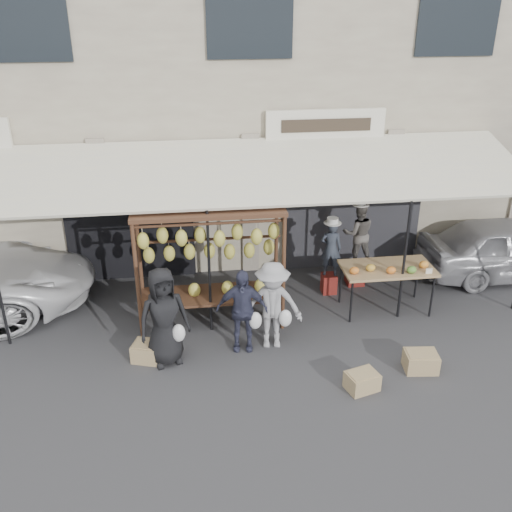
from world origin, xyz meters
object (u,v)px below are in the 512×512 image
(banana_rack, at_px, (209,245))
(customer_right, at_px, (272,305))
(crate_near_b, at_px, (421,361))
(sedan, at_px, (509,248))
(customer_mid, at_px, (242,310))
(crate_far, at_px, (149,352))
(vendor_right, at_px, (358,234))
(crate_near_a, at_px, (362,381))
(vendor_left, at_px, (331,249))
(customer_left, at_px, (164,317))
(produce_table, at_px, (388,269))

(banana_rack, bearing_deg, customer_right, -42.00)
(crate_near_b, bearing_deg, sedan, 43.92)
(banana_rack, height_order, customer_mid, banana_rack)
(customer_right, height_order, crate_far, customer_right)
(vendor_right, height_order, crate_near_a, vendor_right)
(vendor_left, height_order, crate_far, vendor_left)
(customer_left, relative_size, crate_far, 3.33)
(customer_left, bearing_deg, crate_near_a, -39.30)
(vendor_right, bearing_deg, produce_table, 107.07)
(banana_rack, xyz_separation_m, vendor_right, (3.04, 1.15, -0.43))
(banana_rack, xyz_separation_m, customer_right, (0.97, -0.88, -0.78))
(customer_mid, bearing_deg, produce_table, 25.50)
(vendor_right, height_order, sedan, vendor_right)
(vendor_right, distance_m, crate_near_b, 3.19)
(customer_left, height_order, sedan, customer_left)
(banana_rack, xyz_separation_m, crate_near_a, (2.16, -2.24, -1.43))
(vendor_left, height_order, customer_left, customer_left)
(customer_mid, relative_size, crate_near_a, 3.13)
(vendor_left, bearing_deg, crate_near_a, 98.17)
(produce_table, height_order, vendor_right, vendor_right)
(produce_table, relative_size, vendor_left, 1.49)
(banana_rack, bearing_deg, sedan, 9.94)
(produce_table, distance_m, customer_mid, 2.97)
(customer_right, relative_size, sedan, 0.42)
(banana_rack, relative_size, customer_mid, 1.76)
(customer_right, xyz_separation_m, crate_far, (-2.08, -0.16, -0.63))
(crate_near_a, relative_size, sedan, 0.13)
(customer_right, distance_m, crate_near_a, 1.92)
(customer_left, relative_size, customer_mid, 1.14)
(vendor_left, distance_m, crate_near_a, 3.21)
(produce_table, bearing_deg, customer_right, -158.85)
(customer_left, height_order, customer_right, customer_left)
(crate_near_b, distance_m, sedan, 4.34)
(customer_mid, relative_size, crate_near_b, 2.87)
(vendor_right, distance_m, customer_right, 2.91)
(customer_mid, distance_m, customer_right, 0.51)
(produce_table, bearing_deg, customer_mid, -162.34)
(banana_rack, height_order, customer_right, banana_rack)
(vendor_right, xyz_separation_m, crate_near_b, (0.21, -3.03, -0.98))
(customer_right, bearing_deg, customer_mid, -172.87)
(vendor_left, distance_m, crate_far, 4.08)
(crate_near_a, height_order, crate_near_b, crate_near_b)
(vendor_left, bearing_deg, sedan, -163.49)
(vendor_left, relative_size, customer_right, 0.73)
(banana_rack, xyz_separation_m, vendor_left, (2.41, 0.86, -0.60))
(vendor_right, xyz_separation_m, customer_left, (-3.86, -2.25, -0.29))
(produce_table, distance_m, vendor_left, 1.22)
(banana_rack, distance_m, crate_near_b, 4.01)
(banana_rack, bearing_deg, crate_far, -137.03)
(customer_right, bearing_deg, customer_left, -166.17)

